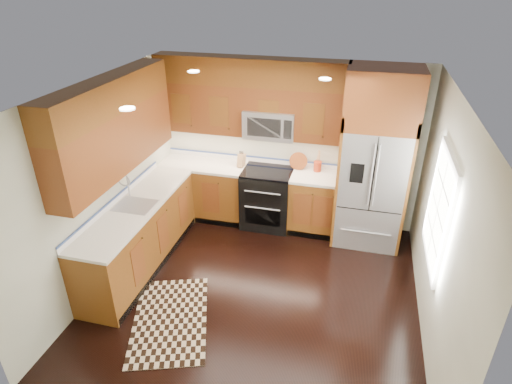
% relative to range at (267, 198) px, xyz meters
% --- Properties ---
extents(ground, '(4.00, 4.00, 0.00)m').
position_rel_range_xyz_m(ground, '(0.25, -1.67, -0.47)').
color(ground, black).
rests_on(ground, ground).
extents(wall_back, '(4.00, 0.02, 2.60)m').
position_rel_range_xyz_m(wall_back, '(0.25, 0.33, 0.83)').
color(wall_back, silver).
rests_on(wall_back, ground).
extents(wall_left, '(0.02, 4.00, 2.60)m').
position_rel_range_xyz_m(wall_left, '(-1.75, -1.67, 0.83)').
color(wall_left, silver).
rests_on(wall_left, ground).
extents(wall_right, '(0.02, 4.00, 2.60)m').
position_rel_range_xyz_m(wall_right, '(2.25, -1.67, 0.83)').
color(wall_right, silver).
rests_on(wall_right, ground).
extents(window, '(0.04, 1.10, 1.30)m').
position_rel_range_xyz_m(window, '(2.23, -1.47, 0.93)').
color(window, white).
rests_on(window, ground).
extents(base_cabinets, '(2.85, 3.00, 0.90)m').
position_rel_range_xyz_m(base_cabinets, '(-0.98, -0.77, -0.02)').
color(base_cabinets, brown).
rests_on(base_cabinets, ground).
extents(countertop, '(2.86, 3.01, 0.04)m').
position_rel_range_xyz_m(countertop, '(-0.84, -0.65, 0.45)').
color(countertop, silver).
rests_on(countertop, base_cabinets).
extents(upper_cabinets, '(2.85, 3.00, 1.15)m').
position_rel_range_xyz_m(upper_cabinets, '(-0.90, -0.58, 1.56)').
color(upper_cabinets, brown).
rests_on(upper_cabinets, ground).
extents(range, '(0.76, 0.67, 0.95)m').
position_rel_range_xyz_m(range, '(0.00, 0.00, 0.00)').
color(range, black).
rests_on(range, ground).
extents(microwave, '(0.76, 0.40, 0.42)m').
position_rel_range_xyz_m(microwave, '(-0.00, 0.13, 1.19)').
color(microwave, '#B2B2B7').
rests_on(microwave, ground).
extents(refrigerator, '(0.98, 0.75, 2.60)m').
position_rel_range_xyz_m(refrigerator, '(1.55, -0.04, 0.83)').
color(refrigerator, '#B2B2B7').
rests_on(refrigerator, ground).
extents(sink_faucet, '(0.54, 0.44, 0.37)m').
position_rel_range_xyz_m(sink_faucet, '(-1.48, -1.44, 0.52)').
color(sink_faucet, '#B2B2B7').
rests_on(sink_faucet, countertop).
extents(rug, '(1.27, 1.62, 0.01)m').
position_rel_range_xyz_m(rug, '(-0.63, -2.39, -0.46)').
color(rug, black).
rests_on(rug, ground).
extents(knife_block, '(0.11, 0.14, 0.26)m').
position_rel_range_xyz_m(knife_block, '(-0.44, 0.08, 0.58)').
color(knife_block, '#AB8153').
rests_on(knife_block, countertop).
extents(utensil_crock, '(0.16, 0.16, 0.34)m').
position_rel_range_xyz_m(utensil_crock, '(0.74, 0.20, 0.59)').
color(utensil_crock, '#9E2D13').
rests_on(utensil_crock, countertop).
extents(cutting_board, '(0.28, 0.28, 0.02)m').
position_rel_range_xyz_m(cutting_board, '(0.44, 0.19, 0.48)').
color(cutting_board, brown).
rests_on(cutting_board, countertop).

